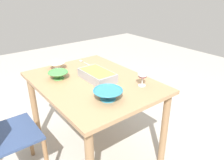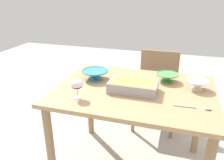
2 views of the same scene
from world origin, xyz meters
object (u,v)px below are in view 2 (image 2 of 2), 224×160
object	(u,v)px
wine_glass	(77,85)
serving_bowl	(95,74)
chair	(157,85)
casserole_dish	(133,86)
mixing_bowl	(197,84)
small_bowl	(167,77)
serving_spoon	(200,108)
dining_table	(134,101)

from	to	relation	value
wine_glass	serving_bowl	bearing A→B (deg)	91.51
chair	casserole_dish	size ratio (longest dim) A/B	2.38
casserole_dish	mixing_bowl	world-z (taller)	casserole_dish
wine_glass	small_bowl	bearing A→B (deg)	40.79
chair	serving_spoon	bearing A→B (deg)	-69.68
chair	small_bowl	world-z (taller)	chair
dining_table	wine_glass	bearing A→B (deg)	-141.88
dining_table	small_bowl	world-z (taller)	small_bowl
dining_table	mixing_bowl	xyz separation A→B (m)	(0.46, 0.13, 0.15)
casserole_dish	serving_spoon	bearing A→B (deg)	-15.89
mixing_bowl	serving_bowl	distance (m)	0.82
chair	serving_spoon	size ratio (longest dim) A/B	3.59
serving_bowl	serving_spoon	xyz separation A→B (m)	(0.82, -0.28, -0.04)
wine_glass	serving_spoon	size ratio (longest dim) A/B	0.59
mixing_bowl	serving_spoon	world-z (taller)	mixing_bowl
chair	casserole_dish	distance (m)	0.92
mixing_bowl	serving_bowl	world-z (taller)	serving_bowl
casserole_dish	serving_spoon	world-z (taller)	casserole_dish
chair	dining_table	bearing A→B (deg)	-97.17
dining_table	wine_glass	size ratio (longest dim) A/B	8.60
casserole_dish	small_bowl	size ratio (longest dim) A/B	1.94
chair	small_bowl	size ratio (longest dim) A/B	4.62
chair	mixing_bowl	world-z (taller)	mixing_bowl
dining_table	serving_bowl	xyz separation A→B (m)	(-0.36, 0.10, 0.16)
wine_glass	casserole_dish	xyz separation A→B (m)	(0.34, 0.22, -0.05)
chair	serving_bowl	world-z (taller)	serving_bowl
casserole_dish	mixing_bowl	distance (m)	0.49
dining_table	wine_glass	distance (m)	0.49
dining_table	small_bowl	bearing A→B (deg)	44.51
dining_table	wine_glass	world-z (taller)	wine_glass
wine_glass	mixing_bowl	world-z (taller)	wine_glass
casserole_dish	serving_spoon	size ratio (longest dim) A/B	1.51
casserole_dish	dining_table	bearing A→B (deg)	85.68
dining_table	small_bowl	xyz separation A→B (m)	(0.23, 0.22, 0.15)
casserole_dish	small_bowl	bearing A→B (deg)	49.84
chair	mixing_bowl	xyz separation A→B (m)	(0.36, -0.68, 0.33)
chair	serving_bowl	distance (m)	0.91
serving_bowl	serving_spoon	world-z (taller)	serving_bowl
dining_table	casserole_dish	xyz separation A→B (m)	(-0.00, -0.05, 0.15)
dining_table	chair	xyz separation A→B (m)	(0.10, 0.80, -0.18)
wine_glass	dining_table	bearing A→B (deg)	38.12
wine_glass	mixing_bowl	distance (m)	0.90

